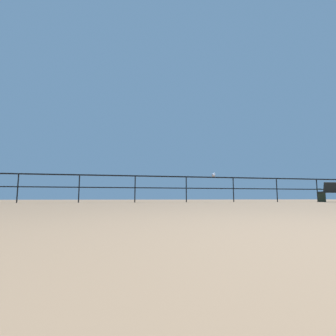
# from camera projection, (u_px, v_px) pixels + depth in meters

# --- Properties ---
(pier_railing) EXTENTS (25.30, 0.05, 1.07)m
(pier_railing) POSITION_uv_depth(u_px,v_px,m) (135.00, 182.00, 9.82)
(pier_railing) COLOR black
(pier_railing) RESTS_ON ground_plane
(seagull_on_rail) EXTENTS (0.28, 0.34, 0.18)m
(seagull_on_rail) POSITION_uv_depth(u_px,v_px,m) (214.00, 175.00, 10.56)
(seagull_on_rail) COLOR silver
(seagull_on_rail) RESTS_ON pier_railing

